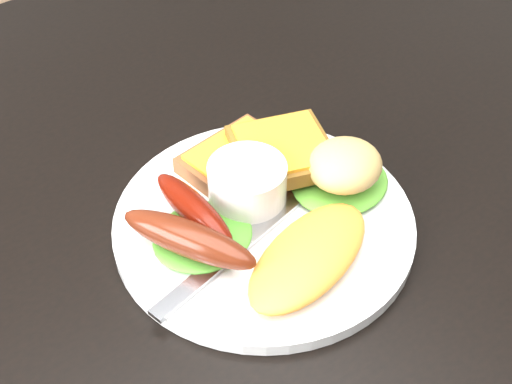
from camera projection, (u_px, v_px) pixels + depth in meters
The scene contains 12 objects.
dining_table at pixel (308, 160), 0.65m from camera, with size 1.20×0.80×0.04m, color black.
plate at pixel (264, 223), 0.55m from camera, with size 0.23×0.23×0.01m, color white.
lettuce_left at pixel (203, 236), 0.53m from camera, with size 0.08×0.07×0.01m, color #3A911A.
lettuce_right at pixel (340, 182), 0.57m from camera, with size 0.08×0.07×0.01m, color #388E29.
omelette at pixel (309, 256), 0.51m from camera, with size 0.12×0.06×0.02m, color #F6A239.
sausage_a at pixel (189, 239), 0.51m from camera, with size 0.03×0.11×0.03m, color #5D2D12.
sausage_b at pixel (194, 209), 0.53m from camera, with size 0.02×0.09×0.02m, color #610E03.
ramekin at pixel (247, 184), 0.55m from camera, with size 0.06×0.06×0.04m, color white.
toast_a at pixel (246, 166), 0.58m from camera, with size 0.08×0.08×0.01m, color brown.
toast_b at pixel (283, 152), 0.58m from camera, with size 0.08×0.08×0.01m, color brown.
potato_salad at pixel (345, 165), 0.56m from camera, with size 0.06×0.06×0.03m, color #CDB38E.
fork at pixel (232, 252), 0.52m from camera, with size 0.16×0.01×0.00m, color #ADAFB7.
Camera 1 is at (-0.33, -0.35, 1.16)m, focal length 50.00 mm.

